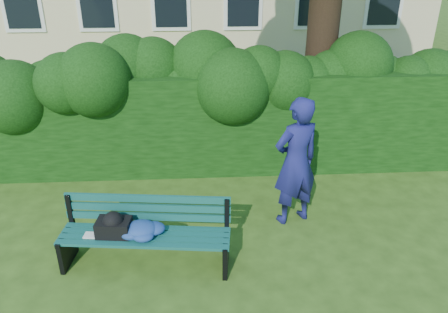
{
  "coord_description": "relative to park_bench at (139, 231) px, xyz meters",
  "views": [
    {
      "loc": [
        -0.35,
        -5.21,
        3.75
      ],
      "look_at": [
        0.0,
        0.6,
        0.95
      ],
      "focal_mm": 35.0,
      "sensor_mm": 36.0,
      "label": 1
    }
  ],
  "objects": [
    {
      "name": "ground",
      "position": [
        1.15,
        0.58,
        -0.5
      ],
      "size": [
        80.0,
        80.0,
        0.0
      ],
      "primitive_type": "plane",
      "color": "#324F17",
      "rests_on": "ground"
    },
    {
      "name": "hedge",
      "position": [
        1.15,
        2.78,
        0.4
      ],
      "size": [
        10.0,
        1.0,
        1.8
      ],
      "color": "black",
      "rests_on": "ground"
    },
    {
      "name": "park_bench",
      "position": [
        0.0,
        0.0,
        0.0
      ],
      "size": [
        2.2,
        0.79,
        0.89
      ],
      "rotation": [
        0.0,
        0.0,
        -0.11
      ],
      "color": "#0E4639",
      "rests_on": "ground"
    },
    {
      "name": "man_reading",
      "position": [
        2.16,
        0.89,
        0.47
      ],
      "size": [
        0.83,
        0.69,
        1.95
      ],
      "primitive_type": "imported",
      "rotation": [
        0.0,
        0.0,
        3.52
      ],
      "color": "navy",
      "rests_on": "ground"
    }
  ]
}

